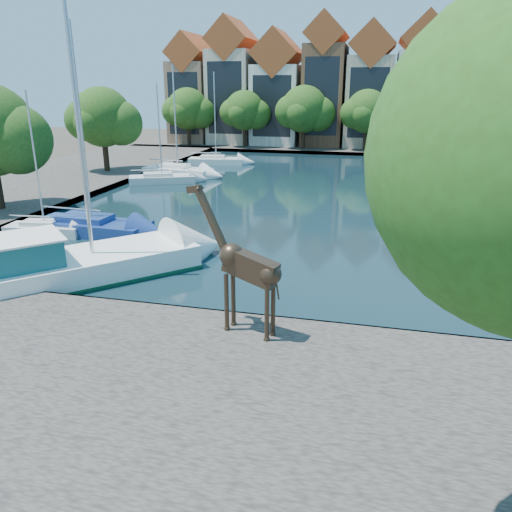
{
  "coord_description": "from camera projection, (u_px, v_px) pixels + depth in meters",
  "views": [
    {
      "loc": [
        3.67,
        -16.21,
        8.47
      ],
      "look_at": [
        -0.56,
        1.38,
        2.25
      ],
      "focal_mm": 35.0,
      "sensor_mm": 36.0,
      "label": 1
    }
  ],
  "objects": [
    {
      "name": "ground",
      "position": [
        262.0,
        326.0,
        18.47
      ],
      "size": [
        160.0,
        160.0,
        0.0
      ],
      "primitive_type": "plane",
      "color": "#38332B",
      "rests_on": "ground"
    },
    {
      "name": "water_basin",
      "position": [
        328.0,
        194.0,
        40.52
      ],
      "size": [
        38.0,
        50.0,
        0.08
      ],
      "primitive_type": "cube",
      "color": "black",
      "rests_on": "ground"
    },
    {
      "name": "near_quay",
      "position": [
        197.0,
        447.0,
        11.95
      ],
      "size": [
        50.0,
        14.0,
        0.5
      ],
      "primitive_type": "cube",
      "color": "#524E47",
      "rests_on": "ground"
    },
    {
      "name": "far_quay",
      "position": [
        351.0,
        147.0,
        69.87
      ],
      "size": [
        60.0,
        16.0,
        0.5
      ],
      "primitive_type": "cube",
      "color": "#524E47",
      "rests_on": "ground"
    },
    {
      "name": "left_quay",
      "position": [
        56.0,
        179.0,
        45.99
      ],
      "size": [
        14.0,
        52.0,
        0.5
      ],
      "primitive_type": "cube",
      "color": "#524E47",
      "rests_on": "ground"
    },
    {
      "name": "townhouse_west_end",
      "position": [
        194.0,
        93.0,
        72.64
      ],
      "size": [
        5.44,
        9.18,
        14.93
      ],
      "color": "#936A50",
      "rests_on": "far_quay"
    },
    {
      "name": "townhouse_west_mid",
      "position": [
        234.0,
        87.0,
        71.03
      ],
      "size": [
        5.94,
        9.18,
        16.79
      ],
      "color": "beige",
      "rests_on": "far_quay"
    },
    {
      "name": "townhouse_west_inner",
      "position": [
        278.0,
        93.0,
        69.88
      ],
      "size": [
        6.43,
        9.18,
        15.15
      ],
      "color": "white",
      "rests_on": "far_quay"
    },
    {
      "name": "townhouse_center",
      "position": [
        325.0,
        86.0,
        68.11
      ],
      "size": [
        5.44,
        9.18,
        16.93
      ],
      "color": "brown",
      "rests_on": "far_quay"
    },
    {
      "name": "townhouse_east_inner",
      "position": [
        370.0,
        91.0,
        66.98
      ],
      "size": [
        5.94,
        9.18,
        15.79
      ],
      "color": "tan",
      "rests_on": "far_quay"
    },
    {
      "name": "townhouse_east_mid",
      "position": [
        420.0,
        88.0,
        65.42
      ],
      "size": [
        6.43,
        9.18,
        16.65
      ],
      "color": "beige",
      "rests_on": "far_quay"
    },
    {
      "name": "townhouse_east_end",
      "position": [
        472.0,
        96.0,
        64.31
      ],
      "size": [
        5.44,
        9.18,
        14.43
      ],
      "color": "brown",
      "rests_on": "far_quay"
    },
    {
      "name": "far_tree_far_west",
      "position": [
        188.0,
        110.0,
        68.06
      ],
      "size": [
        7.28,
        5.6,
        7.68
      ],
      "color": "#332114",
      "rests_on": "far_quay"
    },
    {
      "name": "far_tree_west",
      "position": [
        245.0,
        112.0,
        66.32
      ],
      "size": [
        6.76,
        5.2,
        7.36
      ],
      "color": "#332114",
      "rests_on": "far_quay"
    },
    {
      "name": "far_tree_mid_west",
      "position": [
        305.0,
        111.0,
        64.47
      ],
      "size": [
        7.8,
        6.0,
        8.0
      ],
      "color": "#332114",
      "rests_on": "far_quay"
    },
    {
      "name": "far_tree_mid_east",
      "position": [
        368.0,
        113.0,
        62.76
      ],
      "size": [
        7.02,
        5.4,
        7.52
      ],
      "color": "#332114",
      "rests_on": "far_quay"
    },
    {
      "name": "far_tree_east",
      "position": [
        435.0,
        113.0,
        60.95
      ],
      "size": [
        7.54,
        5.8,
        7.84
      ],
      "color": "#332114",
      "rests_on": "far_quay"
    },
    {
      "name": "far_tree_far_east",
      "position": [
        505.0,
        115.0,
        59.23
      ],
      "size": [
        6.76,
        5.2,
        7.36
      ],
      "color": "#332114",
      "rests_on": "far_quay"
    },
    {
      "name": "side_tree_left_far",
      "position": [
        103.0,
        119.0,
        47.31
      ],
      "size": [
        7.28,
        5.6,
        7.88
      ],
      "color": "#332114",
      "rests_on": "left_quay"
    },
    {
      "name": "giraffe_statue",
      "position": [
        244.0,
        265.0,
        16.28
      ],
      "size": [
        3.37,
        1.28,
        4.88
      ],
      "color": "#35261A",
      "rests_on": "near_quay"
    },
    {
      "name": "motorsailer",
      "position": [
        51.0,
        265.0,
        21.91
      ],
      "size": [
        10.92,
        11.26,
        11.73
      ],
      "color": "white",
      "rests_on": "water_basin"
    },
    {
      "name": "sailboat_left_a",
      "position": [
        45.0,
        227.0,
        29.25
      ],
      "size": [
        4.6,
        2.08,
        8.14
      ],
      "color": "silver",
      "rests_on": "water_basin"
    },
    {
      "name": "sailboat_left_b",
      "position": [
        92.0,
        224.0,
        29.5
      ],
      "size": [
        7.09,
        2.83,
        11.64
      ],
      "color": "navy",
      "rests_on": "water_basin"
    },
    {
      "name": "sailboat_left_c",
      "position": [
        162.0,
        177.0,
        44.8
      ],
      "size": [
        6.08,
        4.22,
        8.5
      ],
      "color": "beige",
      "rests_on": "water_basin"
    },
    {
      "name": "sailboat_left_d",
      "position": [
        178.0,
        170.0,
        48.18
      ],
      "size": [
        6.9,
        3.2,
        10.19
      ],
      "color": "white",
      "rests_on": "water_basin"
    },
    {
      "name": "sailboat_left_e",
      "position": [
        216.0,
        159.0,
        55.56
      ],
      "size": [
        6.29,
        3.13,
        9.72
      ],
      "color": "silver",
      "rests_on": "water_basin"
    },
    {
      "name": "sailboat_right_c",
      "position": [
        473.0,
        175.0,
        45.75
      ],
      "size": [
        5.38,
        2.42,
        9.87
      ],
      "color": "silver",
      "rests_on": "water_basin"
    },
    {
      "name": "sailboat_right_d",
      "position": [
        454.0,
        160.0,
        55.55
      ],
      "size": [
        4.94,
        3.03,
        7.65
      ],
      "color": "silver",
      "rests_on": "water_basin"
    }
  ]
}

